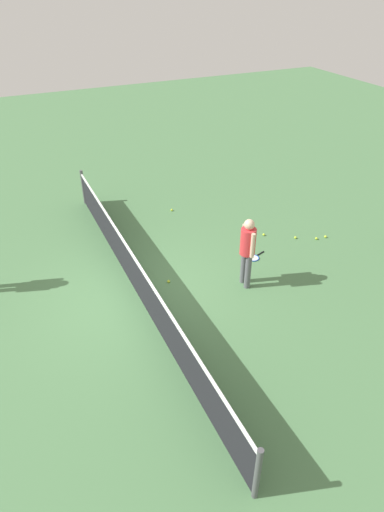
# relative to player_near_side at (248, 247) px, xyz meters

# --- Properties ---
(ground_plane) EXTENTS (40.00, 40.00, 0.00)m
(ground_plane) POSITION_rel_player_near_side_xyz_m (0.69, 2.36, -1.01)
(ground_plane) COLOR #4C7A4C
(court_net) EXTENTS (10.09, 0.09, 1.07)m
(court_net) POSITION_rel_player_near_side_xyz_m (0.69, 2.36, -0.51)
(court_net) COLOR #4C4C51
(court_net) RESTS_ON ground_plane
(player_near_side) EXTENTS (0.53, 0.36, 1.70)m
(player_near_side) POSITION_rel_player_near_side_xyz_m (0.00, 0.00, 0.00)
(player_near_side) COLOR #595960
(player_near_side) RESTS_ON ground_plane
(tennis_racket_near_player) EXTENTS (0.40, 0.61, 0.03)m
(tennis_racket_near_player) POSITION_rel_player_near_side_xyz_m (0.86, -0.77, -1.00)
(tennis_racket_near_player) COLOR blue
(tennis_racket_near_player) RESTS_ON ground_plane
(tennis_ball_near_player) EXTENTS (0.07, 0.07, 0.07)m
(tennis_ball_near_player) POSITION_rel_player_near_side_xyz_m (0.80, 1.58, -0.98)
(tennis_ball_near_player) COLOR #C6E033
(tennis_ball_near_player) RESTS_ON ground_plane
(tennis_ball_by_net) EXTENTS (0.07, 0.07, 0.07)m
(tennis_ball_by_net) POSITION_rel_player_near_side_xyz_m (0.90, -3.05, -0.98)
(tennis_ball_by_net) COLOR #C6E033
(tennis_ball_by_net) RESTS_ON ground_plane
(tennis_ball_midcourt) EXTENTS (0.07, 0.07, 0.07)m
(tennis_ball_midcourt) POSITION_rel_player_near_side_xyz_m (1.69, -1.59, -0.98)
(tennis_ball_midcourt) COLOR #C6E033
(tennis_ball_midcourt) RESTS_ON ground_plane
(tennis_ball_baseline) EXTENTS (0.07, 0.07, 0.07)m
(tennis_ball_baseline) POSITION_rel_player_near_side_xyz_m (0.93, -2.77, -0.98)
(tennis_ball_baseline) COLOR #C6E033
(tennis_ball_baseline) RESTS_ON ground_plane
(tennis_ball_stray_left) EXTENTS (0.07, 0.07, 0.07)m
(tennis_ball_stray_left) POSITION_rel_player_near_side_xyz_m (4.08, 0.14, -0.98)
(tennis_ball_stray_left) COLOR #C6E033
(tennis_ball_stray_left) RESTS_ON ground_plane
(tennis_ball_stray_right) EXTENTS (0.07, 0.07, 0.07)m
(tennis_ball_stray_right) POSITION_rel_player_near_side_xyz_m (1.20, -2.28, -0.98)
(tennis_ball_stray_right) COLOR #C6E033
(tennis_ball_stray_right) RESTS_ON ground_plane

